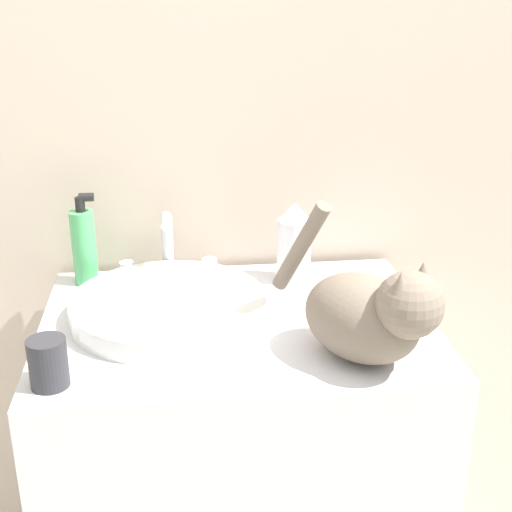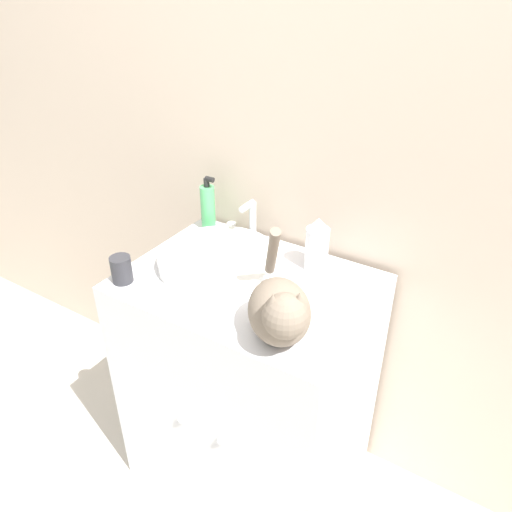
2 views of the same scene
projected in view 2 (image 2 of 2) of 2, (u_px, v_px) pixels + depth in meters
The scene contains 8 objects.
wall_back at pixel (303, 122), 1.51m from camera, with size 6.00×0.05×2.50m.
vanity_cabinet at pixel (249, 384), 1.71m from camera, with size 0.74×0.55×0.85m.
sink_basin at pixel (218, 259), 1.56m from camera, with size 0.37×0.37×0.04m.
faucet at pixel (252, 224), 1.68m from camera, with size 0.21×0.08×0.15m.
cat at pixel (280, 310), 1.22m from camera, with size 0.27×0.32×0.26m.
soap_bottle at pixel (208, 206), 1.73m from camera, with size 0.05×0.05×0.20m.
spray_bottle at pixel (317, 244), 1.51m from camera, with size 0.07×0.07×0.17m.
cup at pixel (121, 269), 1.47m from camera, with size 0.06×0.06×0.08m.
Camera 2 is at (0.67, -0.76, 1.69)m, focal length 35.00 mm.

